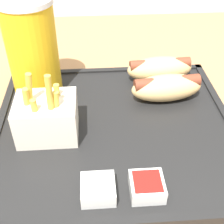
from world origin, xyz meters
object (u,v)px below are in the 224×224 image
fries_carton (43,117)px  sauce_cup_ketchup (143,186)px  hot_dog_far (157,68)px  hot_dog_near (164,87)px  soda_cup (29,48)px  sauce_cup_mayo (91,189)px

fries_carton → sauce_cup_ketchup: 0.18m
hot_dog_far → hot_dog_near: (0.00, -0.07, 0.00)m
soda_cup → sauce_cup_ketchup: soda_cup is taller
hot_dog_near → sauce_cup_ketchup: (-0.07, -0.20, -0.01)m
soda_cup → hot_dog_far: soda_cup is taller
hot_dog_near → hot_dog_far: bearing=90.0°
hot_dog_near → fries_carton: (-0.20, -0.08, 0.01)m
hot_dog_far → hot_dog_near: 0.07m
hot_dog_far → sauce_cup_mayo: size_ratio=2.99×
hot_dog_near → fries_carton: size_ratio=1.13×
hot_dog_near → sauce_cup_ketchup: 0.21m
sauce_cup_ketchup → soda_cup: bearing=123.8°
soda_cup → fries_carton: bearing=-76.8°
hot_dog_near → sauce_cup_mayo: bearing=-123.5°
hot_dog_far → fries_carton: (-0.20, -0.15, 0.01)m
fries_carton → sauce_cup_mayo: 0.14m
fries_carton → sauce_cup_mayo: size_ratio=2.68×
soda_cup → fries_carton: (0.03, -0.12, -0.05)m
soda_cup → hot_dog_near: (0.23, -0.04, -0.06)m
hot_dog_far → sauce_cup_ketchup: size_ratio=2.99×
fries_carton → sauce_cup_ketchup: size_ratio=2.68×
soda_cup → sauce_cup_mayo: soda_cup is taller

